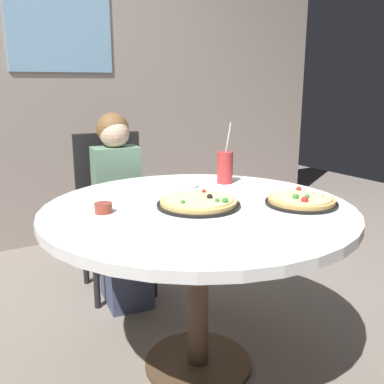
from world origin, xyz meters
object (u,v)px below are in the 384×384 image
(pizza_cheese, at_px, (301,201))
(soda_cup, at_px, (225,167))
(plate_small, at_px, (180,185))
(chair_wooden, at_px, (113,203))
(diner_child, at_px, (121,219))
(dining_table, at_px, (198,227))
(pizza_veggie, at_px, (199,202))
(sauce_bowl, at_px, (103,208))

(pizza_cheese, xyz_separation_m, soda_cup, (-0.03, 0.50, 0.06))
(pizza_cheese, relative_size, plate_small, 1.67)
(chair_wooden, relative_size, soda_cup, 3.09)
(diner_child, xyz_separation_m, plate_small, (0.13, -0.45, 0.27))
(dining_table, bearing_deg, plate_small, 70.88)
(dining_table, height_order, pizza_cheese, pizza_cheese)
(soda_cup, bearing_deg, pizza_veggie, -140.28)
(soda_cup, distance_m, plate_small, 0.25)
(plate_small, bearing_deg, diner_child, 106.32)
(diner_child, height_order, pizza_veggie, diner_child)
(pizza_veggie, xyz_separation_m, sauce_bowl, (-0.37, 0.12, 0.00))
(sauce_bowl, bearing_deg, plate_small, 24.59)
(sauce_bowl, relative_size, plate_small, 0.39)
(soda_cup, xyz_separation_m, sauce_bowl, (-0.71, -0.16, -0.06))
(chair_wooden, distance_m, sauce_bowl, 0.96)
(pizza_veggie, distance_m, plate_small, 0.37)
(chair_wooden, relative_size, plate_small, 5.28)
(chair_wooden, bearing_deg, dining_table, -90.82)
(pizza_cheese, height_order, soda_cup, soda_cup)
(dining_table, distance_m, sauce_bowl, 0.40)
(dining_table, distance_m, chair_wooden, 0.98)
(soda_cup, relative_size, sauce_bowl, 4.39)
(diner_child, relative_size, soda_cup, 3.52)
(chair_wooden, relative_size, pizza_cheese, 3.15)
(pizza_veggie, distance_m, pizza_cheese, 0.43)
(plate_small, bearing_deg, pizza_cheese, -65.04)
(dining_table, distance_m, pizza_veggie, 0.11)
(plate_small, bearing_deg, pizza_veggie, -108.77)
(diner_child, height_order, pizza_cheese, diner_child)
(pizza_cheese, distance_m, plate_small, 0.61)
(diner_child, bearing_deg, pizza_cheese, -68.77)
(sauce_bowl, bearing_deg, dining_table, -18.46)
(chair_wooden, xyz_separation_m, soda_cup, (0.33, -0.69, 0.30))
(chair_wooden, bearing_deg, sauce_bowl, -114.09)
(pizza_veggie, relative_size, sauce_bowl, 4.96)
(soda_cup, bearing_deg, dining_table, -140.57)
(diner_child, bearing_deg, chair_wooden, 81.94)
(chair_wooden, xyz_separation_m, pizza_veggie, (-0.01, -0.97, 0.24))
(soda_cup, bearing_deg, pizza_cheese, -86.40)
(pizza_cheese, distance_m, sauce_bowl, 0.81)
(pizza_veggie, xyz_separation_m, pizza_cheese, (0.38, -0.21, 0.00))
(soda_cup, height_order, sauce_bowl, soda_cup)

